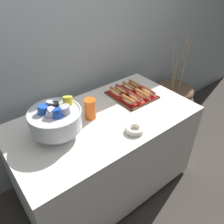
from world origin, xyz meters
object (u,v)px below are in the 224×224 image
at_px(hot_dog_5, 122,90).
at_px(punch_bowl, 56,119).
at_px(hot_dog_4, 116,92).
at_px(cup_stack, 90,109).
at_px(floor_vase, 170,108).
at_px(hot_dog_3, 148,92).
at_px(hot_dog_1, 135,98).
at_px(donut, 134,129).
at_px(serving_tray, 132,95).
at_px(hot_dog_7, 135,85).
at_px(hot_dog_2, 142,95).
at_px(hot_dog_6, 129,87).
at_px(buffet_table, 105,152).
at_px(hot_dog_0, 128,101).

relative_size(hot_dog_5, punch_bowl, 0.52).
xyz_separation_m(hot_dog_4, cup_stack, (-0.34, -0.13, 0.04)).
relative_size(floor_vase, cup_stack, 7.05).
bearing_deg(hot_dog_3, hot_dog_1, 179.90).
bearing_deg(donut, hot_dog_3, 33.83).
relative_size(serving_tray, hot_dog_3, 2.09).
bearing_deg(hot_dog_5, cup_stack, -163.25).
bearing_deg(cup_stack, punch_bowl, -173.84).
relative_size(hot_dog_7, punch_bowl, 0.46).
height_order(hot_dog_2, cup_stack, cup_stack).
bearing_deg(hot_dog_2, hot_dog_3, -0.10).
relative_size(hot_dog_2, cup_stack, 1.09).
xyz_separation_m(hot_dog_4, hot_dog_6, (0.15, -0.00, -0.00)).
relative_size(serving_tray, punch_bowl, 1.04).
xyz_separation_m(buffet_table, hot_dog_3, (0.49, 0.02, 0.41)).
height_order(hot_dog_2, hot_dog_7, hot_dog_2).
height_order(hot_dog_6, punch_bowl, punch_bowl).
distance_m(buffet_table, hot_dog_1, 0.53).
height_order(buffet_table, punch_bowl, punch_bowl).
bearing_deg(hot_dog_3, hot_dog_5, 132.17).
relative_size(hot_dog_1, donut, 1.36).
xyz_separation_m(floor_vase, cup_stack, (-1.22, -0.16, 0.59)).
bearing_deg(buffet_table, hot_dog_1, 3.07).
xyz_separation_m(hot_dog_2, hot_dog_5, (-0.07, 0.17, -0.00)).
bearing_deg(serving_tray, hot_dog_7, 36.15).
bearing_deg(hot_dog_2, cup_stack, 175.43).
xyz_separation_m(hot_dog_6, cup_stack, (-0.49, -0.13, 0.05)).
bearing_deg(donut, punch_bowl, 146.05).
xyz_separation_m(hot_dog_1, cup_stack, (-0.42, 0.04, 0.05)).
height_order(hot_dog_0, donut, hot_dog_0).
xyz_separation_m(hot_dog_3, hot_dog_5, (-0.15, 0.17, -0.00)).
bearing_deg(buffet_table, hot_dog_3, 2.10).
bearing_deg(hot_dog_3, hot_dog_2, 179.90).
bearing_deg(hot_dog_5, punch_bowl, -167.42).
xyz_separation_m(hot_dog_3, donut, (-0.42, -0.28, -0.02)).
relative_size(floor_vase, hot_dog_1, 6.18).
relative_size(buffet_table, hot_dog_2, 8.23).
xyz_separation_m(hot_dog_2, cup_stack, (-0.49, 0.04, 0.04)).
relative_size(hot_dog_2, donut, 1.30).
relative_size(buffet_table, hot_dog_1, 7.85).
bearing_deg(serving_tray, hot_dog_4, 143.64).
height_order(serving_tray, punch_bowl, punch_bowl).
distance_m(cup_stack, donut, 0.36).
distance_m(buffet_table, punch_bowl, 0.63).
bearing_deg(hot_dog_2, hot_dog_5, 114.34).
xyz_separation_m(hot_dog_1, donut, (-0.27, -0.28, -0.01)).
bearing_deg(hot_dog_4, hot_dog_2, -47.83).
relative_size(buffet_table, hot_dog_0, 8.98).
bearing_deg(punch_bowl, hot_dog_6, 11.38).
relative_size(hot_dog_2, hot_dog_6, 1.01).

